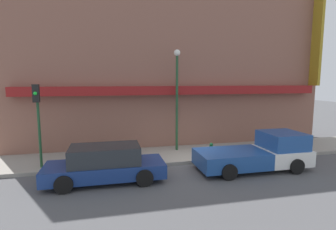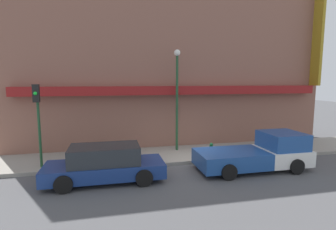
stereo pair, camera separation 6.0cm
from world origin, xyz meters
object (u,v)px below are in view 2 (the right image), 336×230
Objects in this scene: pickup_truck at (259,153)px; traffic_light at (38,111)px; parked_car at (105,164)px; fire_hydrant at (211,149)px; street_lamp at (177,89)px.

traffic_light is at bearing 168.94° from pickup_truck.
parked_car is 5.85m from fire_hydrant.
traffic_light is at bearing -179.50° from fire_hydrant.
traffic_light reaches higher than parked_car.
street_lamp is at bearing 13.60° from traffic_light.
parked_car is 6.15m from street_lamp.
street_lamp is (-3.13, 3.57, 2.99)m from pickup_truck.
fire_hydrant is at bearing 19.03° from parked_car.
pickup_truck is 1.09× the size of parked_car.
traffic_light is at bearing 146.68° from parked_car.
traffic_light is (-10.08, 1.89, 2.06)m from pickup_truck.
pickup_truck is 2.56m from fire_hydrant.
parked_car is at bearing -32.75° from traffic_light.
parked_car is 1.27× the size of traffic_light.
street_lamp reaches higher than traffic_light.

